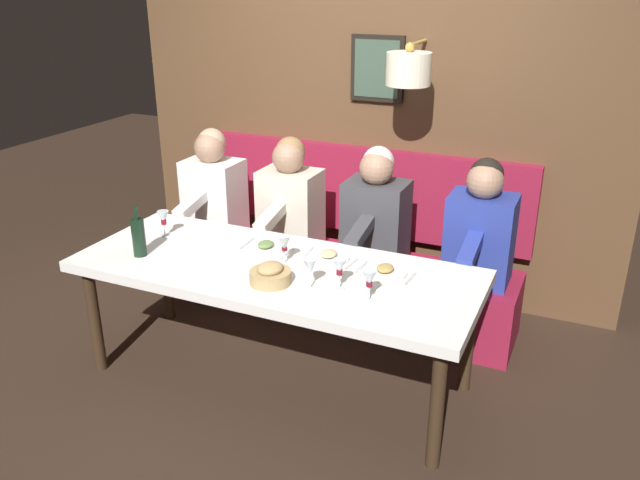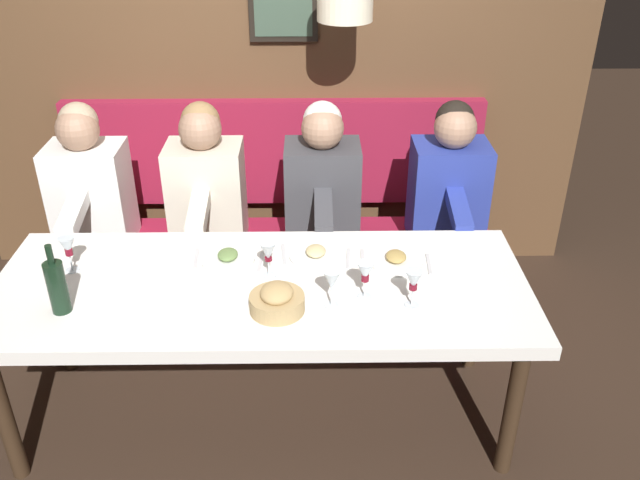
% 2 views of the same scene
% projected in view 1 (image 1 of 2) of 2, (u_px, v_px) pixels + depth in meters
% --- Properties ---
extents(ground_plane, '(12.00, 12.00, 0.00)m').
position_uv_depth(ground_plane, '(278.00, 378.00, 3.87)').
color(ground_plane, '#332319').
extents(dining_table, '(0.90, 2.28, 0.74)m').
position_uv_depth(dining_table, '(275.00, 277.00, 3.61)').
color(dining_table, white).
rests_on(dining_table, ground_plane).
extents(banquette_bench, '(0.52, 2.48, 0.45)m').
position_uv_depth(banquette_bench, '(336.00, 284.00, 4.53)').
color(banquette_bench, maroon).
rests_on(banquette_bench, ground_plane).
extents(back_wall_panel, '(0.59, 3.68, 2.90)m').
position_uv_depth(back_wall_panel, '(369.00, 107.00, 4.57)').
color(back_wall_panel, brown).
rests_on(back_wall_panel, ground_plane).
extents(diner_nearest, '(0.60, 0.40, 0.79)m').
position_uv_depth(diner_nearest, '(481.00, 226.00, 3.94)').
color(diner_nearest, '#283893').
rests_on(diner_nearest, banquette_bench).
extents(diner_near, '(0.60, 0.40, 0.79)m').
position_uv_depth(diner_near, '(376.00, 211.00, 4.19)').
color(diner_near, '#3D3D42').
rests_on(diner_near, banquette_bench).
extents(diner_middle, '(0.60, 0.40, 0.79)m').
position_uv_depth(diner_middle, '(290.00, 198.00, 4.43)').
color(diner_middle, beige).
rests_on(diner_middle, banquette_bench).
extents(diner_far, '(0.60, 0.40, 0.79)m').
position_uv_depth(diner_far, '(213.00, 187.00, 4.66)').
color(diner_far, white).
rests_on(diner_far, banquette_bench).
extents(place_setting_0, '(0.24, 0.32, 0.05)m').
position_uv_depth(place_setting_0, '(329.00, 257.00, 3.66)').
color(place_setting_0, white).
rests_on(place_setting_0, dining_table).
extents(place_setting_1, '(0.24, 0.31, 0.05)m').
position_uv_depth(place_setting_1, '(385.00, 271.00, 3.49)').
color(place_setting_1, white).
rests_on(place_setting_1, dining_table).
extents(place_setting_2, '(0.24, 0.31, 0.05)m').
position_uv_depth(place_setting_2, '(266.00, 247.00, 3.79)').
color(place_setting_2, white).
rests_on(place_setting_2, dining_table).
extents(wine_glass_0, '(0.07, 0.07, 0.16)m').
position_uv_depth(wine_glass_0, '(369.00, 280.00, 3.16)').
color(wine_glass_0, silver).
rests_on(wine_glass_0, dining_table).
extents(wine_glass_1, '(0.07, 0.07, 0.16)m').
position_uv_depth(wine_glass_1, '(310.00, 268.00, 3.28)').
color(wine_glass_1, silver).
rests_on(wine_glass_1, dining_table).
extents(wine_glass_2, '(0.07, 0.07, 0.16)m').
position_uv_depth(wine_glass_2, '(284.00, 244.00, 3.57)').
color(wine_glass_2, silver).
rests_on(wine_glass_2, dining_table).
extents(wine_glass_3, '(0.07, 0.07, 0.16)m').
position_uv_depth(wine_glass_3, '(163.00, 219.00, 3.95)').
color(wine_glass_3, silver).
rests_on(wine_glass_3, dining_table).
extents(wine_glass_4, '(0.07, 0.07, 0.16)m').
position_uv_depth(wine_glass_4, '(340.00, 268.00, 3.28)').
color(wine_glass_4, silver).
rests_on(wine_glass_4, dining_table).
extents(wine_bottle, '(0.08, 0.08, 0.30)m').
position_uv_depth(wine_bottle, '(139.00, 237.00, 3.67)').
color(wine_bottle, black).
rests_on(wine_bottle, dining_table).
extents(bread_bowl, '(0.22, 0.22, 0.12)m').
position_uv_depth(bread_bowl, '(270.00, 275.00, 3.37)').
color(bread_bowl, tan).
rests_on(bread_bowl, dining_table).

